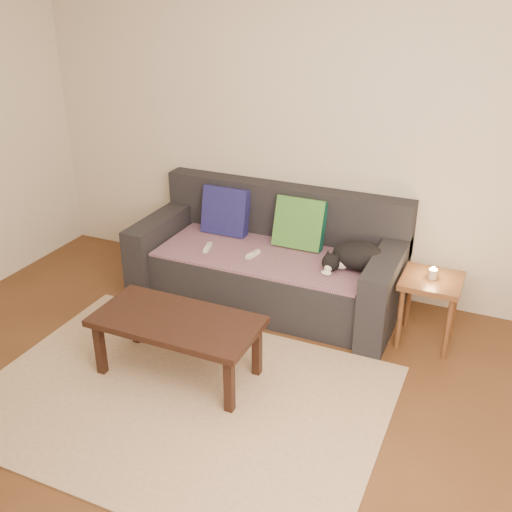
{
  "coord_description": "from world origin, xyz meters",
  "views": [
    {
      "loc": [
        1.66,
        -2.41,
        2.43
      ],
      "look_at": [
        0.05,
        1.2,
        0.55
      ],
      "focal_mm": 42.0,
      "sensor_mm": 36.0,
      "label": 1
    }
  ],
  "objects_px": {
    "cat": "(356,257)",
    "side_table": "(431,290)",
    "wii_remote_b": "(253,254)",
    "coffee_table": "(177,326)",
    "sofa": "(269,264)",
    "wii_remote_a": "(208,248)"
  },
  "relations": [
    {
      "from": "coffee_table",
      "to": "wii_remote_a",
      "type": "bearing_deg",
      "value": 107.12
    },
    {
      "from": "cat",
      "to": "wii_remote_b",
      "type": "relative_size",
      "value": 3.17
    },
    {
      "from": "sofa",
      "to": "wii_remote_a",
      "type": "relative_size",
      "value": 14.0
    },
    {
      "from": "wii_remote_b",
      "to": "side_table",
      "type": "xyz_separation_m",
      "value": [
        1.34,
        0.04,
        -0.03
      ]
    },
    {
      "from": "wii_remote_a",
      "to": "side_table",
      "type": "xyz_separation_m",
      "value": [
        1.72,
        0.07,
        -0.03
      ]
    },
    {
      "from": "wii_remote_b",
      "to": "wii_remote_a",
      "type": "bearing_deg",
      "value": 107.1
    },
    {
      "from": "side_table",
      "to": "wii_remote_b",
      "type": "bearing_deg",
      "value": -178.26
    },
    {
      "from": "sofa",
      "to": "wii_remote_b",
      "type": "distance_m",
      "value": 0.23
    },
    {
      "from": "wii_remote_a",
      "to": "coffee_table",
      "type": "bearing_deg",
      "value": -175.4
    },
    {
      "from": "sofa",
      "to": "side_table",
      "type": "xyz_separation_m",
      "value": [
        1.28,
        -0.13,
        0.11
      ]
    },
    {
      "from": "wii_remote_a",
      "to": "side_table",
      "type": "bearing_deg",
      "value": -100.17
    },
    {
      "from": "sofa",
      "to": "coffee_table",
      "type": "bearing_deg",
      "value": -96.59
    },
    {
      "from": "cat",
      "to": "wii_remote_a",
      "type": "height_order",
      "value": "cat"
    },
    {
      "from": "sofa",
      "to": "coffee_table",
      "type": "relative_size",
      "value": 1.96
    },
    {
      "from": "sofa",
      "to": "side_table",
      "type": "distance_m",
      "value": 1.29
    },
    {
      "from": "wii_remote_a",
      "to": "coffee_table",
      "type": "distance_m",
      "value": 1.05
    },
    {
      "from": "wii_remote_b",
      "to": "coffee_table",
      "type": "bearing_deg",
      "value": -171.54
    },
    {
      "from": "wii_remote_a",
      "to": "side_table",
      "type": "distance_m",
      "value": 1.73
    },
    {
      "from": "wii_remote_b",
      "to": "coffee_table",
      "type": "height_order",
      "value": "wii_remote_b"
    },
    {
      "from": "wii_remote_b",
      "to": "sofa",
      "type": "bearing_deg",
      "value": -8.02
    },
    {
      "from": "cat",
      "to": "side_table",
      "type": "relative_size",
      "value": 0.93
    },
    {
      "from": "sofa",
      "to": "cat",
      "type": "height_order",
      "value": "sofa"
    }
  ]
}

